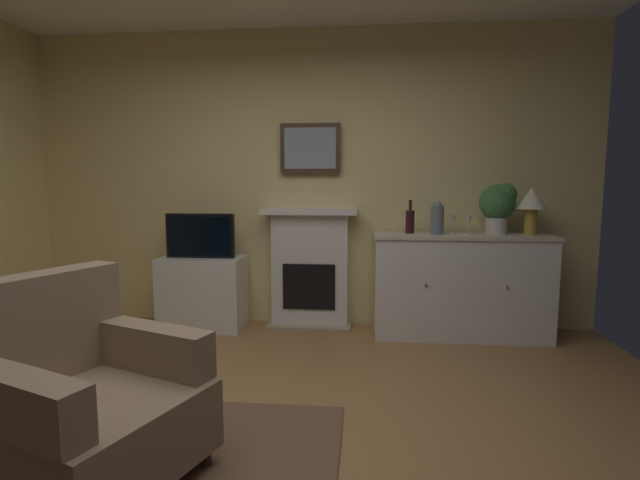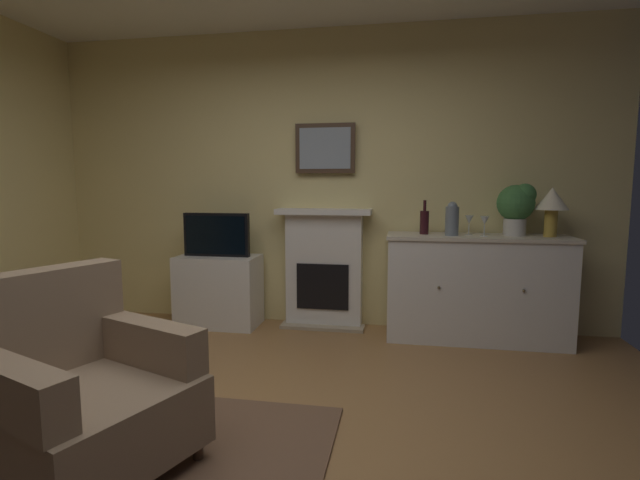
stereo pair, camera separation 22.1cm
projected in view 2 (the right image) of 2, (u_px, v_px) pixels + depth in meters
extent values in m
cube|color=#9E7042|center=(242.00, 463.00, 2.30)|extent=(5.27, 4.63, 0.10)
cube|color=#EAD68C|center=(322.00, 180.00, 4.37)|extent=(5.27, 0.06, 2.72)
cube|color=white|center=(324.00, 270.00, 4.34)|extent=(0.70, 0.18, 1.05)
cube|color=tan|center=(322.00, 327.00, 4.31)|extent=(0.77, 0.20, 0.03)
cube|color=black|center=(322.00, 287.00, 4.26)|extent=(0.48, 0.02, 0.42)
cube|color=white|center=(324.00, 212.00, 4.25)|extent=(0.87, 0.27, 0.05)
cube|color=#473323|center=(325.00, 148.00, 4.25)|extent=(0.55, 0.03, 0.45)
cube|color=#8C99A8|center=(325.00, 148.00, 4.23)|extent=(0.47, 0.01, 0.37)
cube|color=white|center=(476.00, 290.00, 3.94)|extent=(1.47, 0.45, 0.87)
cube|color=beige|center=(478.00, 237.00, 3.88)|extent=(1.50, 0.48, 0.03)
sphere|color=brown|center=(439.00, 287.00, 3.76)|extent=(0.02, 0.02, 0.02)
sphere|color=brown|center=(524.00, 291.00, 3.64)|extent=(0.02, 0.02, 0.02)
cylinder|color=#B79338|center=(551.00, 223.00, 3.77)|extent=(0.10, 0.10, 0.22)
cone|color=#EFE5C6|center=(552.00, 198.00, 3.75)|extent=(0.26, 0.26, 0.18)
cylinder|color=#331419|center=(424.00, 222.00, 3.97)|extent=(0.08, 0.08, 0.20)
cylinder|color=#331419|center=(425.00, 205.00, 3.95)|extent=(0.03, 0.03, 0.09)
cylinder|color=silver|center=(469.00, 235.00, 3.92)|extent=(0.06, 0.06, 0.00)
cylinder|color=silver|center=(469.00, 229.00, 3.91)|extent=(0.01, 0.01, 0.09)
cone|color=silver|center=(469.00, 220.00, 3.90)|extent=(0.07, 0.07, 0.07)
cylinder|color=silver|center=(484.00, 236.00, 3.82)|extent=(0.06, 0.06, 0.00)
cylinder|color=silver|center=(484.00, 230.00, 3.81)|extent=(0.01, 0.01, 0.09)
cone|color=silver|center=(485.00, 220.00, 3.80)|extent=(0.07, 0.07, 0.07)
cylinder|color=slate|center=(452.00, 221.00, 3.86)|extent=(0.11, 0.11, 0.24)
sphere|color=slate|center=(452.00, 207.00, 3.84)|extent=(0.08, 0.08, 0.08)
cube|color=white|center=(219.00, 291.00, 4.37)|extent=(0.75, 0.42, 0.66)
cube|color=black|center=(217.00, 235.00, 4.29)|extent=(0.62, 0.06, 0.40)
cube|color=black|center=(215.00, 235.00, 4.26)|extent=(0.57, 0.01, 0.35)
cylinder|color=beige|center=(514.00, 227.00, 3.87)|extent=(0.18, 0.18, 0.14)
sphere|color=#3D753D|center=(516.00, 203.00, 3.85)|extent=(0.30, 0.30, 0.30)
sphere|color=#3D753D|center=(525.00, 195.00, 3.80)|extent=(0.18, 0.18, 0.18)
cube|color=#8C7259|center=(90.00, 420.00, 2.10)|extent=(1.02, 0.99, 0.32)
cube|color=#8C7259|center=(43.00, 321.00, 2.22)|extent=(0.42, 0.77, 0.50)
cube|color=#8C7259|center=(8.00, 390.00, 1.80)|extent=(0.72, 0.39, 0.22)
cube|color=#8C7259|center=(146.00, 342.00, 2.34)|extent=(0.72, 0.39, 0.22)
cylinder|color=#473323|center=(198.00, 451.00, 2.23)|extent=(0.05, 0.05, 0.10)
cylinder|color=#473323|center=(109.00, 415.00, 2.57)|extent=(0.05, 0.05, 0.10)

